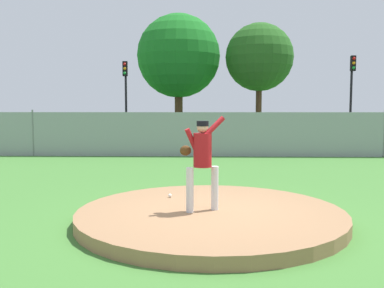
% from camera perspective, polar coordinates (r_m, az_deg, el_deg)
% --- Properties ---
extents(ground_plane, '(80.00, 80.00, 0.00)m').
position_cam_1_polar(ground_plane, '(13.66, 2.08, -3.62)').
color(ground_plane, '#427A33').
extents(asphalt_strip, '(44.00, 7.00, 0.01)m').
position_cam_1_polar(asphalt_strip, '(22.10, 1.88, -0.29)').
color(asphalt_strip, '#2B2B2D').
rests_on(asphalt_strip, ground_plane).
extents(pitchers_mound, '(4.77, 4.77, 0.22)m').
position_cam_1_polar(pitchers_mound, '(7.75, 2.49, -9.54)').
color(pitchers_mound, '#99704C').
rests_on(pitchers_mound, ground_plane).
extents(pitcher_youth, '(0.80, 0.32, 1.68)m').
position_cam_1_polar(pitcher_youth, '(7.47, 1.33, -1.58)').
color(pitcher_youth, silver).
rests_on(pitcher_youth, pitchers_mound).
extents(baseball, '(0.07, 0.07, 0.07)m').
position_cam_1_polar(baseball, '(8.74, -2.96, -6.89)').
color(baseball, white).
rests_on(baseball, pitchers_mound).
extents(chainlink_fence, '(36.11, 0.07, 1.92)m').
position_cam_1_polar(chainlink_fence, '(17.54, 1.97, 1.30)').
color(chainlink_fence, gray).
rests_on(chainlink_fence, ground_plane).
extents(parked_car_slate, '(2.01, 4.76, 1.71)m').
position_cam_1_polar(parked_car_slate, '(23.95, -18.31, 1.83)').
color(parked_car_slate, slate).
rests_on(parked_car_slate, ground_plane).
extents(parked_car_red, '(1.78, 4.23, 1.59)m').
position_cam_1_polar(parked_car_red, '(21.70, 3.33, 1.61)').
color(parked_car_red, '#A81919').
rests_on(parked_car_red, ground_plane).
extents(parked_car_teal, '(2.10, 4.66, 1.73)m').
position_cam_1_polar(parked_car_teal, '(22.14, -5.09, 1.85)').
color(parked_car_teal, '#146066').
rests_on(parked_car_teal, ground_plane).
extents(traffic_light_near, '(0.28, 0.46, 4.80)m').
position_cam_1_polar(traffic_light_near, '(26.82, -8.86, 7.61)').
color(traffic_light_near, black).
rests_on(traffic_light_near, ground_plane).
extents(traffic_light_far, '(0.28, 0.46, 5.04)m').
position_cam_1_polar(traffic_light_far, '(27.40, 20.56, 7.62)').
color(traffic_light_far, black).
rests_on(traffic_light_far, ground_plane).
extents(tree_tall_centre, '(5.62, 5.62, 8.26)m').
position_cam_1_polar(tree_tall_centre, '(29.50, -1.81, 11.62)').
color(tree_tall_centre, '#4C331E').
rests_on(tree_tall_centre, ground_plane).
extents(tree_leaning_west, '(4.45, 4.45, 7.50)m').
position_cam_1_polar(tree_leaning_west, '(28.93, 8.97, 11.33)').
color(tree_leaning_west, '#4C331E').
rests_on(tree_leaning_west, ground_plane).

